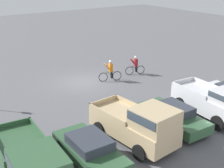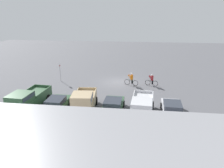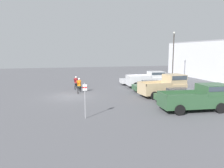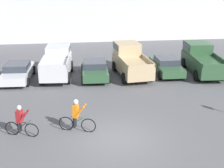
# 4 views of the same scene
# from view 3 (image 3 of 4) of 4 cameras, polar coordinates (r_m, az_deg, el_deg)

# --- Properties ---
(ground_plane) EXTENTS (80.00, 80.00, 0.00)m
(ground_plane) POSITION_cam_3_polar(r_m,az_deg,el_deg) (23.58, -10.59, -3.16)
(ground_plane) COLOR #56565B
(sedan_0) EXTENTS (2.14, 4.48, 1.30)m
(sedan_0) POSITION_cam_3_polar(r_m,az_deg,el_deg) (31.17, 6.25, 1.07)
(sedan_0) COLOR silver
(sedan_0) RESTS_ON ground_plane
(pickup_truck_0) EXTENTS (2.41, 4.95, 2.10)m
(pickup_truck_0) POSITION_cam_3_polar(r_m,az_deg,el_deg) (28.73, 9.33, 1.24)
(pickup_truck_0) COLOR silver
(pickup_truck_0) RESTS_ON ground_plane
(sedan_1) EXTENTS (2.12, 4.45, 1.30)m
(sedan_1) POSITION_cam_3_polar(r_m,az_deg,el_deg) (26.01, 10.35, -0.54)
(sedan_1) COLOR #2D5133
(sedan_1) RESTS_ON ground_plane
(pickup_truck_1) EXTENTS (2.56, 5.01, 2.30)m
(pickup_truck_1) POSITION_cam_3_polar(r_m,az_deg,el_deg) (23.65, 13.92, -0.34)
(pickup_truck_1) COLOR tan
(pickup_truck_1) RESTS_ON ground_plane
(sedan_2) EXTENTS (1.99, 4.45, 1.30)m
(sedan_2) POSITION_cam_3_polar(r_m,az_deg,el_deg) (21.26, 17.21, -2.88)
(sedan_2) COLOR #2D5133
(sedan_2) RESTS_ON ground_plane
(pickup_truck_2) EXTENTS (2.56, 5.59, 2.12)m
(pickup_truck_2) POSITION_cam_3_polar(r_m,az_deg,el_deg) (18.91, 21.91, -3.19)
(pickup_truck_2) COLOR #2D5133
(pickup_truck_2) RESTS_ON ground_plane
(cyclist_0) EXTENTS (1.83, 0.66, 1.72)m
(cyclist_0) POSITION_cam_3_polar(r_m,az_deg,el_deg) (25.33, -8.55, -0.34)
(cyclist_0) COLOR black
(cyclist_0) RESTS_ON ground_plane
(cyclist_1) EXTENTS (1.67, 0.62, 1.62)m
(cyclist_1) POSITION_cam_3_polar(r_m,az_deg,el_deg) (27.95, -9.34, 0.37)
(cyclist_1) COLOR black
(cyclist_1) RESTS_ON ground_plane
(fire_lane_sign) EXTENTS (0.09, 0.30, 2.57)m
(fire_lane_sign) POSITION_cam_3_polar(r_m,az_deg,el_deg) (15.52, -7.07, -3.46)
(fire_lane_sign) COLOR #9E9EA3
(fire_lane_sign) RESTS_ON ground_plane
(lamppost) EXTENTS (0.36, 0.36, 7.76)m
(lamppost) POSITION_cam_3_polar(r_m,az_deg,el_deg) (36.84, 15.72, 7.94)
(lamppost) COLOR #2D2823
(lamppost) RESTS_ON ground_plane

